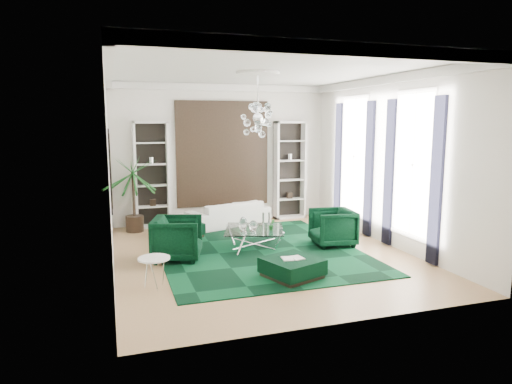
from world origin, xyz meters
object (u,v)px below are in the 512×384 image
object	(u,v)px
coffee_table	(254,238)
palm	(133,184)
armchair_left	(177,238)
armchair_right	(333,227)
ottoman_side	(184,230)
sofa	(229,214)
side_table	(155,273)
ottoman_front	(292,268)

from	to	relation	value
coffee_table	palm	bearing A→B (deg)	135.59
armchair_left	armchair_right	distance (m)	3.50
ottoman_side	palm	bearing A→B (deg)	139.18
armchair_left	armchair_right	bearing A→B (deg)	-73.74
coffee_table	ottoman_side	distance (m)	1.98
sofa	side_table	bearing A→B (deg)	42.24
armchair_right	palm	bearing A→B (deg)	-116.38
ottoman_side	side_table	size ratio (longest dim) A/B	1.48
ottoman_front	side_table	world-z (taller)	side_table
ottoman_side	armchair_right	bearing A→B (deg)	-30.14
armchair_right	ottoman_side	world-z (taller)	armchair_right
coffee_table	ottoman_front	size ratio (longest dim) A/B	1.41
coffee_table	armchair_right	bearing A→B (deg)	-11.31
ottoman_side	sofa	bearing A→B (deg)	32.20
sofa	side_table	xyz separation A→B (m)	(-2.35, -4.15, -0.07)
armchair_left	coffee_table	distance (m)	1.80
armchair_right	ottoman_front	bearing A→B (deg)	-37.33
sofa	palm	world-z (taller)	palm
sofa	ottoman_front	distance (m)	4.40
ottoman_side	side_table	world-z (taller)	side_table
side_table	armchair_left	bearing A→B (deg)	68.20
ottoman_front	armchair_right	bearing A→B (deg)	45.83
sofa	coffee_table	bearing A→B (deg)	71.76
side_table	palm	distance (m)	4.36
armchair_right	side_table	xyz separation A→B (m)	(-4.10, -1.50, -0.16)
coffee_table	ottoman_side	bearing A→B (deg)	132.95
armchair_left	palm	world-z (taller)	palm
coffee_table	ottoman_side	size ratio (longest dim) A/B	1.58
armchair_left	palm	distance (m)	2.94
armchair_left	side_table	bearing A→B (deg)	174.46
ottoman_side	ottoman_front	size ratio (longest dim) A/B	0.89
armchair_left	coffee_table	bearing A→B (deg)	-62.43
ottoman_side	palm	world-z (taller)	palm
armchair_left	palm	size ratio (longest dim) A/B	0.40
ottoman_front	coffee_table	bearing A→B (deg)	91.36
armchair_left	side_table	distance (m)	1.63
ottoman_front	side_table	distance (m)	2.41
armchair_right	coffee_table	distance (m)	1.80
sofa	ottoman_side	xyz separation A→B (m)	(-1.35, -0.85, -0.15)
sofa	ottoman_side	distance (m)	1.60
armchair_left	side_table	world-z (taller)	armchair_left
armchair_left	coffee_table	world-z (taller)	armchair_left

